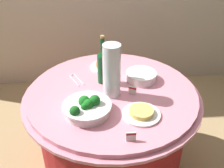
% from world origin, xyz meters
% --- Properties ---
extents(ground_plane, '(6.00, 6.00, 0.00)m').
position_xyz_m(ground_plane, '(0.00, 0.00, 0.00)').
color(ground_plane, tan).
extents(buffet_table, '(1.16, 1.16, 0.74)m').
position_xyz_m(buffet_table, '(0.00, 0.00, 0.38)').
color(buffet_table, maroon).
rests_on(buffet_table, ground_plane).
extents(broccoli_bowl, '(0.28, 0.28, 0.11)m').
position_xyz_m(broccoli_bowl, '(-0.16, -0.22, 0.78)').
color(broccoli_bowl, white).
rests_on(broccoli_bowl, buffet_table).
extents(plate_stack, '(0.21, 0.21, 0.06)m').
position_xyz_m(plate_stack, '(0.21, 0.12, 0.77)').
color(plate_stack, white).
rests_on(plate_stack, buffet_table).
extents(wine_bottle, '(0.07, 0.07, 0.34)m').
position_xyz_m(wine_bottle, '(-0.05, 0.11, 0.87)').
color(wine_bottle, '#0F451E').
rests_on(wine_bottle, buffet_table).
extents(decorative_fruit_vase, '(0.11, 0.11, 0.34)m').
position_xyz_m(decorative_fruit_vase, '(-0.01, -0.04, 0.90)').
color(decorative_fruit_vase, silver).
rests_on(decorative_fruit_vase, buffet_table).
extents(serving_tongs, '(0.11, 0.16, 0.01)m').
position_xyz_m(serving_tongs, '(-0.24, 0.15, 0.74)').
color(serving_tongs, silver).
rests_on(serving_tongs, buffet_table).
extents(food_plate_noodles, '(0.22, 0.22, 0.04)m').
position_xyz_m(food_plate_noodles, '(0.15, -0.26, 0.75)').
color(food_plate_noodles, white).
rests_on(food_plate_noodles, buffet_table).
extents(food_plate_peanuts, '(0.22, 0.22, 0.04)m').
position_xyz_m(food_plate_peanuts, '(-0.03, 0.31, 0.76)').
color(food_plate_peanuts, white).
rests_on(food_plate_peanuts, buffet_table).
extents(label_placard_front, '(0.05, 0.01, 0.05)m').
position_xyz_m(label_placard_front, '(0.06, -0.46, 0.77)').
color(label_placard_front, white).
rests_on(label_placard_front, buffet_table).
extents(label_placard_mid, '(0.05, 0.03, 0.05)m').
position_xyz_m(label_placard_mid, '(0.13, -0.05, 0.77)').
color(label_placard_mid, white).
rests_on(label_placard_mid, buffet_table).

